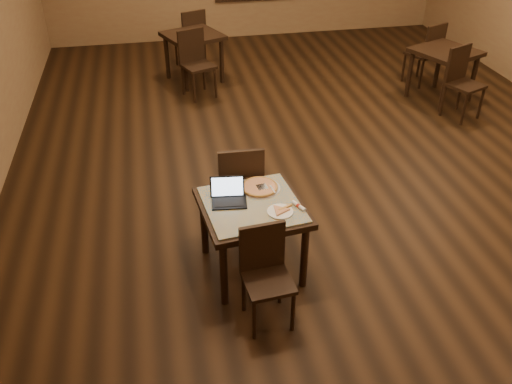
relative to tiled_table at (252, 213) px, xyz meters
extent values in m
plane|color=black|center=(1.31, 2.24, -0.66)|extent=(10.00, 10.00, 0.00)
cylinder|color=black|center=(-0.34, -0.42, -0.31)|extent=(0.07, 0.07, 0.71)
cylinder|color=black|center=(-0.42, 0.34, -0.31)|extent=(0.07, 0.07, 0.71)
cylinder|color=black|center=(0.42, -0.34, -0.31)|extent=(0.07, 0.07, 0.71)
cylinder|color=black|center=(0.34, 0.42, -0.31)|extent=(0.07, 0.07, 0.71)
cube|color=black|center=(0.00, 0.00, 0.06)|extent=(1.02, 1.02, 0.06)
cube|color=#1B64B4|center=(0.00, 0.00, 0.09)|extent=(0.93, 0.93, 0.02)
cylinder|color=black|center=(-0.15, -0.88, -0.45)|extent=(0.04, 0.04, 0.42)
cylinder|color=black|center=(-0.18, -0.55, -0.45)|extent=(0.04, 0.04, 0.42)
cylinder|color=black|center=(0.18, -0.85, -0.45)|extent=(0.04, 0.04, 0.42)
cylinder|color=black|center=(0.15, -0.52, -0.45)|extent=(0.04, 0.04, 0.42)
cube|color=black|center=(0.00, -0.70, -0.22)|extent=(0.43, 0.43, 0.04)
cube|color=black|center=(-0.02, -0.52, 0.03)|extent=(0.40, 0.07, 0.45)
cylinder|color=black|center=(0.20, 0.89, -0.42)|extent=(0.04, 0.04, 0.48)
cylinder|color=black|center=(0.19, 0.50, -0.42)|extent=(0.04, 0.04, 0.48)
cylinder|color=black|center=(-0.19, 0.90, -0.42)|extent=(0.04, 0.04, 0.48)
cylinder|color=black|center=(-0.20, 0.51, -0.42)|extent=(0.04, 0.04, 0.48)
cube|color=black|center=(0.00, 0.70, -0.15)|extent=(0.47, 0.47, 0.04)
cube|color=black|center=(-0.01, 0.50, 0.13)|extent=(0.45, 0.06, 0.52)
cube|color=black|center=(-0.20, 0.05, 0.11)|extent=(0.34, 0.25, 0.02)
cube|color=black|center=(-0.20, 0.16, 0.21)|extent=(0.32, 0.08, 0.21)
cube|color=silver|center=(-0.20, 0.15, 0.22)|extent=(0.29, 0.07, 0.18)
cylinder|color=white|center=(0.22, -0.18, 0.11)|extent=(0.23, 0.23, 0.01)
cylinder|color=silver|center=(0.12, 0.24, 0.11)|extent=(0.39, 0.39, 0.01)
cylinder|color=beige|center=(0.12, 0.24, 0.12)|extent=(0.34, 0.34, 0.02)
torus|color=#B6803A|center=(0.12, 0.24, 0.12)|extent=(0.35, 0.35, 0.02)
cube|color=silver|center=(0.14, 0.22, 0.13)|extent=(0.13, 0.24, 0.01)
cylinder|color=white|center=(0.40, -0.14, 0.12)|extent=(0.10, 0.16, 0.03)
cylinder|color=maroon|center=(0.40, -0.14, 0.12)|extent=(0.05, 0.04, 0.04)
cylinder|color=black|center=(3.53, 2.98, -0.28)|extent=(0.08, 0.08, 0.76)
cylinder|color=black|center=(3.26, 3.61, -0.28)|extent=(0.08, 0.08, 0.76)
cylinder|color=black|center=(4.16, 3.25, -0.28)|extent=(0.08, 0.08, 0.76)
cylinder|color=black|center=(3.89, 3.88, -0.28)|extent=(0.08, 0.08, 0.76)
cube|color=black|center=(3.71, 3.43, 0.11)|extent=(1.12, 1.12, 0.06)
cylinder|color=black|center=(3.61, 2.48, -0.42)|extent=(0.04, 0.04, 0.48)
cylinder|color=black|center=(3.46, 2.83, -0.42)|extent=(0.04, 0.04, 0.48)
cylinder|color=black|center=(3.96, 2.63, -0.42)|extent=(0.04, 0.04, 0.48)
cylinder|color=black|center=(3.81, 2.99, -0.42)|extent=(0.04, 0.04, 0.48)
cube|color=black|center=(3.71, 2.73, -0.16)|extent=(0.59, 0.59, 0.04)
cube|color=black|center=(3.63, 2.92, 0.12)|extent=(0.43, 0.22, 0.51)
cylinder|color=black|center=(3.81, 4.38, -0.42)|extent=(0.04, 0.04, 0.48)
cylinder|color=black|center=(3.96, 4.02, -0.42)|extent=(0.04, 0.04, 0.48)
cylinder|color=black|center=(3.46, 4.23, -0.42)|extent=(0.04, 0.04, 0.48)
cylinder|color=black|center=(3.61, 3.87, -0.42)|extent=(0.04, 0.04, 0.48)
cube|color=black|center=(3.71, 4.13, -0.16)|extent=(0.59, 0.59, 0.04)
cube|color=black|center=(3.79, 3.94, 0.12)|extent=(0.43, 0.22, 0.51)
cylinder|color=black|center=(-0.23, 4.54, -0.28)|extent=(0.08, 0.08, 0.76)
cylinder|color=black|center=(-0.48, 5.17, -0.28)|extent=(0.08, 0.08, 0.76)
cylinder|color=black|center=(0.41, 4.79, -0.28)|extent=(0.08, 0.08, 0.76)
cylinder|color=black|center=(0.16, 5.43, -0.28)|extent=(0.08, 0.08, 0.76)
cube|color=black|center=(-0.03, 4.98, 0.11)|extent=(1.12, 1.12, 0.06)
cylinder|color=black|center=(-0.14, 4.03, -0.42)|extent=(0.04, 0.04, 0.48)
cylinder|color=black|center=(-0.29, 4.39, -0.42)|extent=(0.04, 0.04, 0.48)
cylinder|color=black|center=(0.22, 4.18, -0.42)|extent=(0.04, 0.04, 0.48)
cylinder|color=black|center=(0.07, 4.54, -0.42)|extent=(0.04, 0.04, 0.48)
cube|color=black|center=(-0.03, 4.28, -0.15)|extent=(0.59, 0.59, 0.04)
cube|color=black|center=(-0.11, 4.47, 0.12)|extent=(0.44, 0.21, 0.52)
cylinder|color=black|center=(0.07, 5.93, -0.42)|extent=(0.04, 0.04, 0.48)
cylinder|color=black|center=(0.22, 5.57, -0.42)|extent=(0.04, 0.04, 0.48)
cylinder|color=black|center=(-0.29, 5.79, -0.42)|extent=(0.04, 0.04, 0.48)
cylinder|color=black|center=(-0.14, 5.43, -0.42)|extent=(0.04, 0.04, 0.48)
cube|color=black|center=(-0.03, 5.68, -0.15)|extent=(0.59, 0.59, 0.04)
cube|color=black|center=(0.04, 5.49, 0.12)|extent=(0.44, 0.21, 0.52)
camera|label=1|loc=(-0.76, -3.97, 2.91)|focal=38.00mm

